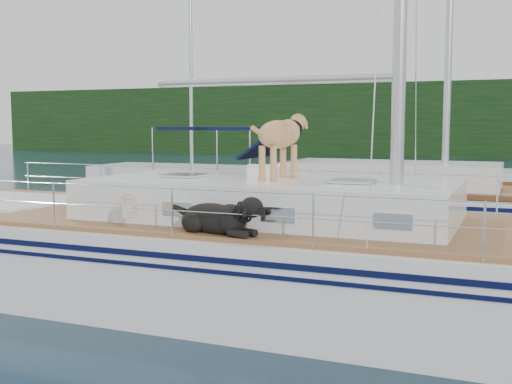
% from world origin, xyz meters
% --- Properties ---
extents(ground, '(120.00, 120.00, 0.00)m').
position_xyz_m(ground, '(0.00, 0.00, 0.00)').
color(ground, black).
rests_on(ground, ground).
extents(tree_line, '(90.00, 3.00, 6.00)m').
position_xyz_m(tree_line, '(0.00, 45.00, 3.00)').
color(tree_line, black).
rests_on(tree_line, ground).
extents(shore_bank, '(92.00, 1.00, 1.20)m').
position_xyz_m(shore_bank, '(0.00, 46.20, 0.60)').
color(shore_bank, '#595147').
rests_on(shore_bank, ground).
extents(main_sailboat, '(12.00, 3.80, 14.01)m').
position_xyz_m(main_sailboat, '(0.10, -0.00, 0.68)').
color(main_sailboat, white).
rests_on(main_sailboat, ground).
extents(neighbor_sailboat, '(11.00, 3.50, 13.30)m').
position_xyz_m(neighbor_sailboat, '(0.24, 6.39, 0.63)').
color(neighbor_sailboat, white).
rests_on(neighbor_sailboat, ground).
extents(bg_boat_west, '(8.00, 3.00, 11.65)m').
position_xyz_m(bg_boat_west, '(-8.00, 14.00, 0.45)').
color(bg_boat_west, white).
rests_on(bg_boat_west, ground).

